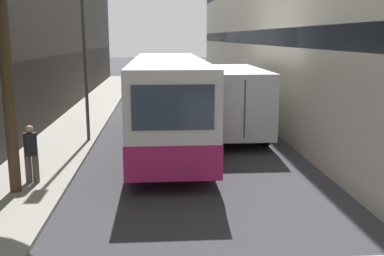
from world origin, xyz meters
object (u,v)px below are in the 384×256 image
panel_van (153,83)px  pedestrian (31,152)px  bus (168,100)px  box_truck (227,96)px

panel_van → pedestrian: (-3.00, -15.90, -0.18)m
panel_van → pedestrian: size_ratio=2.72×
bus → panel_van: (-0.72, 11.48, -0.55)m
bus → pedestrian: size_ratio=7.29×
box_truck → panel_van: size_ratio=1.87×
pedestrian → bus: bearing=49.9°
box_truck → bus: bearing=-139.3°
pedestrian → box_truck: bearing=46.6°
bus → box_truck: size_ratio=1.44×
panel_van → pedestrian: bearing=-100.7°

